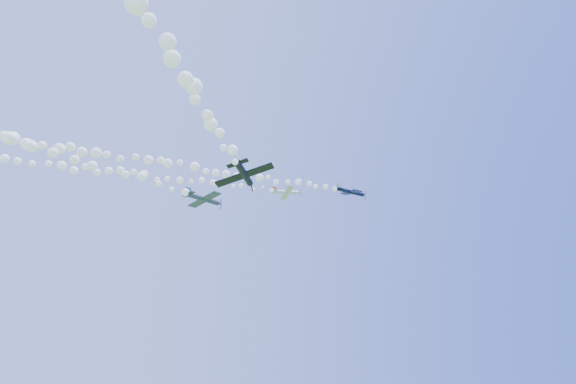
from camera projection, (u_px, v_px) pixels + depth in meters
name	position (u px, v px, depth m)	size (l,w,h in m)	color
plane_white	(287.00, 192.00, 105.83)	(6.68, 7.01, 1.78)	silver
smoke_trail_white	(96.00, 170.00, 95.21)	(74.62, 10.29, 2.84)	white
plane_navy	(351.00, 192.00, 108.11)	(7.78, 7.83, 3.00)	#0C1036
smoke_trail_navy	(152.00, 161.00, 93.86)	(82.38, 5.95, 3.02)	white
plane_grey	(204.00, 199.00, 81.93)	(7.42, 7.86, 2.10)	#363D4F
plane_black	(244.00, 174.00, 61.12)	(7.04, 6.83, 2.44)	black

